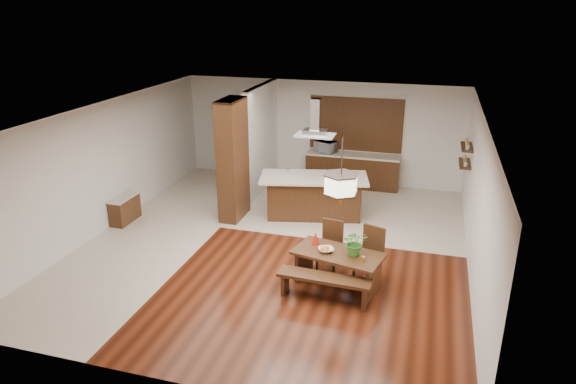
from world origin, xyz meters
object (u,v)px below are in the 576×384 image
(dining_bench, at_px, (324,288))
(microwave, at_px, (326,147))
(pendant_lantern, at_px, (341,170))
(foliage_plant, at_px, (355,243))
(range_hood, at_px, (316,118))
(dining_table, at_px, (338,261))
(dining_chair_right, at_px, (368,254))
(fruit_bowl, at_px, (326,250))
(dining_chair_left, at_px, (329,246))
(hallway_console, at_px, (125,209))
(kitchen_island, at_px, (314,196))
(island_cup, at_px, (332,177))

(dining_bench, relative_size, microwave, 2.88)
(pendant_lantern, height_order, foliage_plant, pendant_lantern)
(foliage_plant, distance_m, range_hood, 3.72)
(dining_table, bearing_deg, dining_chair_right, 37.82)
(dining_bench, height_order, range_hood, range_hood)
(fruit_bowl, distance_m, range_hood, 3.66)
(dining_chair_left, height_order, fruit_bowl, dining_chair_left)
(hallway_console, bearing_deg, dining_bench, -21.21)
(dining_table, xyz_separation_m, dining_chair_right, (0.50, 0.39, 0.02))
(dining_table, xyz_separation_m, dining_chair_left, (-0.28, 0.57, -0.00))
(dining_chair_left, height_order, kitchen_island, kitchen_island)
(dining_chair_left, height_order, microwave, microwave)
(hallway_console, bearing_deg, kitchen_island, 19.92)
(hallway_console, height_order, range_hood, range_hood)
(dining_chair_left, height_order, foliage_plant, foliage_plant)
(hallway_console, xyz_separation_m, dining_table, (5.43, -1.49, 0.18))
(fruit_bowl, relative_size, range_hood, 0.31)
(hallway_console, bearing_deg, dining_chair_left, -10.17)
(island_cup, bearing_deg, kitchen_island, 169.39)
(dining_chair_right, xyz_separation_m, foliage_plant, (-0.20, -0.39, 0.40))
(dining_table, distance_m, range_hood, 3.81)
(kitchen_island, bearing_deg, microwave, 83.06)
(island_cup, bearing_deg, dining_chair_right, -64.29)
(pendant_lantern, bearing_deg, dining_chair_right, 37.82)
(pendant_lantern, relative_size, island_cup, 10.56)
(pendant_lantern, height_order, island_cup, pendant_lantern)
(hallway_console, distance_m, dining_bench, 5.69)
(pendant_lantern, xyz_separation_m, range_hood, (-1.17, 3.04, 0.22))
(dining_chair_left, distance_m, microwave, 5.09)
(kitchen_island, bearing_deg, range_hood, 77.17)
(dining_chair_left, relative_size, pendant_lantern, 0.74)
(kitchen_island, bearing_deg, dining_chair_right, -70.61)
(dining_table, bearing_deg, foliage_plant, -0.51)
(range_hood, height_order, microwave, range_hood)
(hallway_console, relative_size, island_cup, 7.09)
(island_cup, bearing_deg, dining_chair_left, -79.26)
(foliage_plant, distance_m, fruit_bowl, 0.56)
(dining_table, xyz_separation_m, foliage_plant, (0.30, -0.00, 0.42))
(dining_chair_left, bearing_deg, pendant_lantern, -55.04)
(fruit_bowl, relative_size, island_cup, 2.23)
(dining_bench, xyz_separation_m, foliage_plant, (0.43, 0.56, 0.68))
(fruit_bowl, bearing_deg, range_hood, 107.11)
(range_hood, bearing_deg, dining_chair_right, -57.83)
(hallway_console, bearing_deg, dining_chair_right, -10.53)
(dining_chair_left, relative_size, kitchen_island, 0.36)
(dining_bench, xyz_separation_m, range_hood, (-1.04, 3.61, 2.23))
(dining_table, distance_m, foliage_plant, 0.51)
(pendant_lantern, bearing_deg, island_cup, 103.97)
(island_cup, bearing_deg, microwave, 105.16)
(dining_chair_left, distance_m, range_hood, 3.29)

